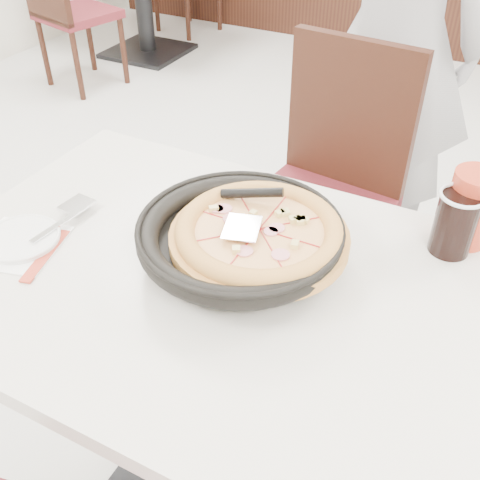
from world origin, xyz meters
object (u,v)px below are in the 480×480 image
at_px(bg_chair_left_near, 77,10).
at_px(cola_glass, 455,225).
at_px(pizza_pan, 240,243).
at_px(side_plate, 21,239).
at_px(pizza, 259,238).
at_px(bg_table_left, 143,1).
at_px(diner_person, 394,41).
at_px(chair_far, 316,205).
at_px(main_table, 224,394).
at_px(red_cup, 471,208).

bearing_deg(bg_chair_left_near, cola_glass, -20.52).
bearing_deg(pizza_pan, side_plate, -159.70).
bearing_deg(cola_glass, pizza_pan, -148.52).
bearing_deg(pizza, bg_table_left, 129.63).
bearing_deg(bg_table_left, bg_chair_left_near, -91.20).
xyz_separation_m(pizza, diner_person, (-0.05, 1.14, 0.04)).
height_order(pizza, cola_glass, cola_glass).
bearing_deg(bg_chair_left_near, diner_person, -6.76).
bearing_deg(bg_chair_left_near, pizza_pan, -28.28).
bearing_deg(chair_far, main_table, 100.72).
bearing_deg(chair_far, diner_person, -88.94).
bearing_deg(main_table, chair_far, 93.94).
bearing_deg(chair_far, bg_chair_left_near, -25.59).
height_order(main_table, chair_far, chair_far).
xyz_separation_m(chair_far, bg_table_left, (-2.09, 2.01, -0.10)).
relative_size(side_plate, cola_glass, 1.23).
distance_m(diner_person, bg_chair_left_near, 2.34).
bearing_deg(main_table, red_cup, 40.46).
xyz_separation_m(red_cup, diner_person, (-0.40, 0.88, 0.02)).
bearing_deg(pizza, pizza_pan, -161.07).
bearing_deg(diner_person, side_plate, 70.31).
relative_size(chair_far, side_plate, 5.95).
height_order(pizza_pan, bg_table_left, pizza_pan).
relative_size(pizza_pan, red_cup, 2.32).
relative_size(main_table, side_plate, 7.51).
xyz_separation_m(pizza_pan, red_cup, (0.39, 0.28, 0.04)).
relative_size(chair_far, bg_table_left, 0.79).
relative_size(pizza, bg_table_left, 0.30).
bearing_deg(bg_chair_left_near, chair_far, -18.20).
height_order(cola_glass, bg_chair_left_near, bg_chair_left_near).
bearing_deg(pizza_pan, bg_chair_left_near, 137.55).
distance_m(diner_person, bg_table_left, 2.66).
distance_m(cola_glass, bg_chair_left_near, 3.10).
xyz_separation_m(red_cup, bg_chair_left_near, (-2.55, 1.70, -0.35)).
height_order(chair_far, bg_chair_left_near, same).
bearing_deg(cola_glass, red_cup, 69.76).
relative_size(side_plate, diner_person, 0.09).
xyz_separation_m(pizza_pan, side_plate, (-0.44, -0.16, -0.03)).
relative_size(chair_far, pizza, 2.68).
xyz_separation_m(pizza, red_cup, (0.35, 0.27, 0.02)).
bearing_deg(main_table, pizza, 57.51).
bearing_deg(side_plate, red_cup, 28.10).
distance_m(chair_far, side_plate, 0.93).
bearing_deg(red_cup, bg_table_left, 136.93).
bearing_deg(main_table, side_plate, -166.89).
bearing_deg(bg_table_left, side_plate, -58.64).
height_order(diner_person, bg_chair_left_near, diner_person).
relative_size(pizza, diner_person, 0.21).
relative_size(pizza_pan, bg_chair_left_near, 0.39).
distance_m(main_table, bg_table_left, 3.46).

